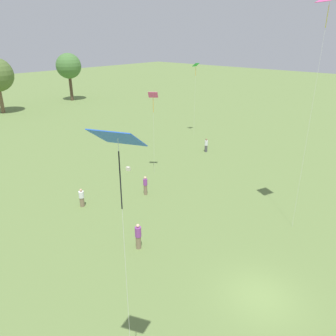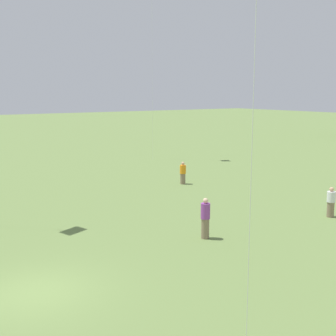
% 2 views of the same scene
% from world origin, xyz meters
% --- Properties ---
extents(ground_plane, '(240.00, 240.00, 0.00)m').
position_xyz_m(ground_plane, '(0.00, 0.00, 0.00)').
color(ground_plane, olive).
extents(person_1, '(0.59, 0.59, 1.62)m').
position_xyz_m(person_1, '(-0.44, 16.06, 0.79)').
color(person_1, '#847056').
rests_on(person_1, ground_plane).
extents(person_3, '(0.47, 0.47, 1.87)m').
position_xyz_m(person_3, '(-1.35, 8.28, 0.93)').
color(person_3, '#847056').
rests_on(person_3, ground_plane).
extents(person_5, '(0.57, 0.57, 1.61)m').
position_xyz_m(person_5, '(-12.07, 14.86, 0.78)').
color(person_5, '#847056').
rests_on(person_5, ground_plane).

